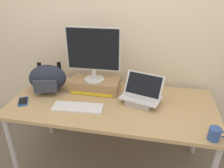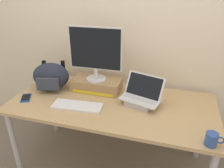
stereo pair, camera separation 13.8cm
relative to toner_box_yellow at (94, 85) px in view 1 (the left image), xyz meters
The scene contains 10 objects.
ground_plane 0.85m from the toner_box_yellow, 41.04° to the right, with size 20.00×20.00×0.00m, color #70665B.
back_wall 0.64m from the toner_box_yellow, 57.55° to the left, with size 7.00×0.10×2.60m, color beige.
desk 0.31m from the toner_box_yellow, 41.04° to the right, with size 1.79×0.83×0.74m.
toner_box_yellow is the anchor object (origin of this frame).
desktop_monitor 0.33m from the toner_box_yellow, 87.32° to the right, with size 0.50×0.19×0.50m.
open_laptop 0.48m from the toner_box_yellow, 16.60° to the right, with size 0.38×0.30×0.25m.
external_keyboard 0.35m from the toner_box_yellow, 98.49° to the right, with size 0.43×0.18×0.02m.
messenger_backpack 0.45m from the toner_box_yellow, 168.68° to the right, with size 0.39×0.32×0.26m.
coffee_mug 1.13m from the toner_box_yellow, 28.02° to the right, with size 0.12×0.08×0.09m.
cell_phone 0.66m from the toner_box_yellow, 149.02° to the right, with size 0.14×0.17×0.01m.
Camera 1 is at (0.34, -1.67, 1.76)m, focal length 35.77 mm.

